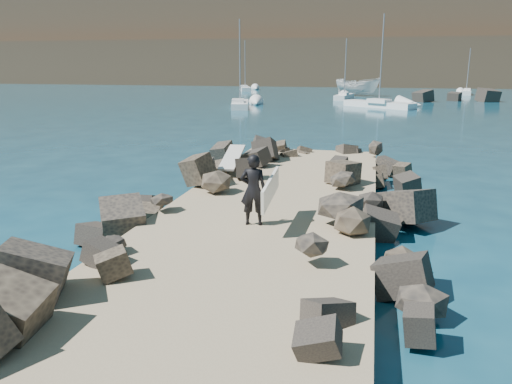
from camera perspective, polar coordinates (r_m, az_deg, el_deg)
ground at (r=14.02m, az=0.94°, el=-4.95°), size 800.00×800.00×0.00m
jetty at (r=12.09m, az=-1.09°, el=-6.68°), size 6.00×26.00×0.60m
riprap_left at (r=13.42m, az=-12.67°, el=-3.95°), size 2.60×22.00×1.00m
riprap_right at (r=12.16m, az=12.95°, el=-5.93°), size 2.60×22.00×1.00m
headland at (r=173.44m, az=16.35°, el=17.69°), size 360.00×140.00×32.00m
surfboard_resting at (r=19.29m, az=-2.75°, el=3.65°), size 0.81×2.51×0.08m
boat_imported at (r=76.71m, az=11.53°, el=11.71°), size 7.32×4.71×2.65m
surfer_with_board at (r=12.74m, az=-0.03°, el=0.26°), size 0.89×2.30×1.85m
sailboat_b at (r=68.85m, az=10.03°, el=10.68°), size 2.38×6.69×7.95m
sailboat_d at (r=84.83m, az=22.89°, el=10.46°), size 2.06×5.86×7.06m
sailboat_a at (r=55.11m, az=-1.84°, el=9.99°), size 3.52×7.98×9.33m
sailboat_c at (r=56.61m, az=13.86°, el=9.71°), size 7.80×6.26×9.84m
sailboat_e at (r=89.78m, az=-1.27°, el=11.73°), size 3.76×7.32×8.66m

